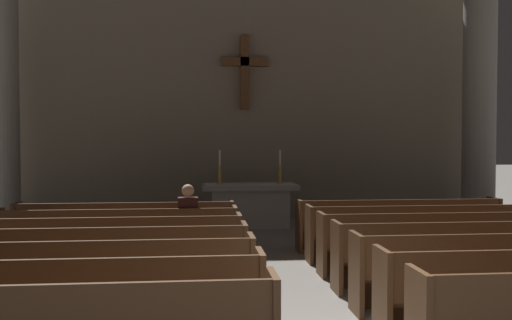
{
  "coord_description": "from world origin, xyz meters",
  "views": [
    {
      "loc": [
        -1.24,
        -4.74,
        2.04
      ],
      "look_at": [
        0.0,
        7.39,
        1.61
      ],
      "focal_mm": 41.17,
      "sensor_mm": 36.0,
      "label": 1
    }
  ],
  "objects_px": {
    "pew_left_row_6": "(119,237)",
    "pew_left_row_7": "(126,228)",
    "pew_right_row_3": "(509,270)",
    "column_left_third": "(1,98)",
    "pew_left_row_4": "(99,262)",
    "pew_right_row_4": "(471,255)",
    "column_right_third": "(479,101)",
    "candlestick_right": "(280,173)",
    "pew_left_row_3": "(85,280)",
    "pew_left_row_2": "(66,304)",
    "lone_worshipper": "(188,223)",
    "pew_right_row_7": "(399,224)",
    "altar": "(250,204)",
    "pew_left_row_5": "(110,248)",
    "candlestick_left": "(220,173)",
    "pew_right_row_5": "(442,242)",
    "pew_right_row_6": "(418,232)"
  },
  "relations": [
    {
      "from": "pew_right_row_3",
      "to": "column_left_third",
      "type": "height_order",
      "value": "column_left_third"
    },
    {
      "from": "pew_right_row_3",
      "to": "pew_right_row_4",
      "type": "relative_size",
      "value": 1.0
    },
    {
      "from": "pew_right_row_3",
      "to": "column_right_third",
      "type": "bearing_deg",
      "value": 66.03
    },
    {
      "from": "pew_left_row_7",
      "to": "column_left_third",
      "type": "height_order",
      "value": "column_left_third"
    },
    {
      "from": "pew_left_row_3",
      "to": "lone_worshipper",
      "type": "distance_m",
      "value": 3.12
    },
    {
      "from": "pew_left_row_3",
      "to": "pew_right_row_4",
      "type": "bearing_deg",
      "value": 10.94
    },
    {
      "from": "pew_left_row_5",
      "to": "candlestick_left",
      "type": "distance_m",
      "value": 5.33
    },
    {
      "from": "pew_left_row_4",
      "to": "pew_left_row_7",
      "type": "xyz_separation_m",
      "value": [
        0.0,
        2.87,
        0.0
      ]
    },
    {
      "from": "candlestick_left",
      "to": "column_left_third",
      "type": "bearing_deg",
      "value": 179.66
    },
    {
      "from": "pew_left_row_4",
      "to": "pew_left_row_2",
      "type": "bearing_deg",
      "value": -90.0
    },
    {
      "from": "pew_left_row_7",
      "to": "pew_left_row_5",
      "type": "bearing_deg",
      "value": -90.0
    },
    {
      "from": "pew_left_row_3",
      "to": "pew_left_row_6",
      "type": "relative_size",
      "value": 1.0
    },
    {
      "from": "pew_right_row_6",
      "to": "lone_worshipper",
      "type": "xyz_separation_m",
      "value": [
        -3.85,
        0.04,
        0.22
      ]
    },
    {
      "from": "column_left_third",
      "to": "pew_right_row_6",
      "type": "bearing_deg",
      "value": -26.74
    },
    {
      "from": "pew_left_row_2",
      "to": "lone_worshipper",
      "type": "height_order",
      "value": "lone_worshipper"
    },
    {
      "from": "pew_left_row_4",
      "to": "pew_right_row_5",
      "type": "bearing_deg",
      "value": 10.94
    },
    {
      "from": "pew_left_row_7",
      "to": "pew_right_row_3",
      "type": "xyz_separation_m",
      "value": [
        4.95,
        -3.82,
        0.0
      ]
    },
    {
      "from": "altar",
      "to": "lone_worshipper",
      "type": "xyz_separation_m",
      "value": [
        -1.37,
        -3.97,
        0.16
      ]
    },
    {
      "from": "pew_right_row_7",
      "to": "lone_worshipper",
      "type": "height_order",
      "value": "lone_worshipper"
    },
    {
      "from": "column_left_third",
      "to": "pew_right_row_7",
      "type": "bearing_deg",
      "value": -21.03
    },
    {
      "from": "column_left_third",
      "to": "pew_right_row_3",
      "type": "bearing_deg",
      "value": -40.74
    },
    {
      "from": "pew_left_row_4",
      "to": "column_left_third",
      "type": "distance_m",
      "value": 7.14
    },
    {
      "from": "pew_left_row_6",
      "to": "column_left_third",
      "type": "height_order",
      "value": "column_left_third"
    },
    {
      "from": "lone_worshipper",
      "to": "pew_left_row_4",
      "type": "bearing_deg",
      "value": -119.42
    },
    {
      "from": "pew_left_row_5",
      "to": "pew_right_row_3",
      "type": "relative_size",
      "value": 1.0
    },
    {
      "from": "pew_left_row_6",
      "to": "pew_left_row_4",
      "type": "bearing_deg",
      "value": -90.0
    },
    {
      "from": "pew_left_row_6",
      "to": "pew_left_row_7",
      "type": "xyz_separation_m",
      "value": [
        0.0,
        0.96,
        0.0
      ]
    },
    {
      "from": "pew_right_row_4",
      "to": "column_right_third",
      "type": "height_order",
      "value": "column_right_third"
    },
    {
      "from": "pew_right_row_4",
      "to": "column_right_third",
      "type": "distance_m",
      "value": 7.14
    },
    {
      "from": "pew_left_row_2",
      "to": "pew_left_row_4",
      "type": "relative_size",
      "value": 1.0
    },
    {
      "from": "pew_right_row_7",
      "to": "column_right_third",
      "type": "xyz_separation_m",
      "value": [
        3.07,
        3.08,
        2.48
      ]
    },
    {
      "from": "pew_right_row_4",
      "to": "pew_right_row_5",
      "type": "xyz_separation_m",
      "value": [
        0.0,
        0.96,
        0.0
      ]
    },
    {
      "from": "pew_left_row_5",
      "to": "pew_right_row_3",
      "type": "height_order",
      "value": "same"
    },
    {
      "from": "pew_left_row_3",
      "to": "column_left_third",
      "type": "xyz_separation_m",
      "value": [
        -3.07,
        6.91,
        2.48
      ]
    },
    {
      "from": "pew_left_row_6",
      "to": "column_right_third",
      "type": "bearing_deg",
      "value": 26.74
    },
    {
      "from": "pew_left_row_5",
      "to": "lone_worshipper",
      "type": "bearing_deg",
      "value": 42.12
    },
    {
      "from": "column_left_third",
      "to": "pew_left_row_7",
      "type": "bearing_deg",
      "value": -45.11
    },
    {
      "from": "pew_left_row_4",
      "to": "pew_right_row_3",
      "type": "distance_m",
      "value": 5.04
    },
    {
      "from": "pew_left_row_6",
      "to": "candlestick_left",
      "type": "relative_size",
      "value": 4.83
    },
    {
      "from": "pew_left_row_3",
      "to": "pew_right_row_6",
      "type": "xyz_separation_m",
      "value": [
        4.95,
        2.87,
        0.0
      ]
    },
    {
      "from": "pew_left_row_7",
      "to": "pew_right_row_3",
      "type": "distance_m",
      "value": 6.25
    },
    {
      "from": "pew_left_row_2",
      "to": "pew_right_row_5",
      "type": "height_order",
      "value": "same"
    },
    {
      "from": "pew_right_row_7",
      "to": "pew_left_row_3",
      "type": "bearing_deg",
      "value": -142.3
    },
    {
      "from": "pew_left_row_3",
      "to": "altar",
      "type": "height_order",
      "value": "altar"
    },
    {
      "from": "pew_left_row_6",
      "to": "candlestick_right",
      "type": "relative_size",
      "value": 4.83
    },
    {
      "from": "pew_right_row_6",
      "to": "candlestick_left",
      "type": "xyz_separation_m",
      "value": [
        -3.17,
        4.01,
        0.79
      ]
    },
    {
      "from": "pew_left_row_3",
      "to": "candlestick_right",
      "type": "distance_m",
      "value": 7.62
    },
    {
      "from": "pew_left_row_2",
      "to": "lone_worshipper",
      "type": "bearing_deg",
      "value": 74.1
    },
    {
      "from": "candlestick_right",
      "to": "altar",
      "type": "bearing_deg",
      "value": 180.0
    },
    {
      "from": "pew_left_row_5",
      "to": "candlestick_left",
      "type": "height_order",
      "value": "candlestick_left"
    }
  ]
}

